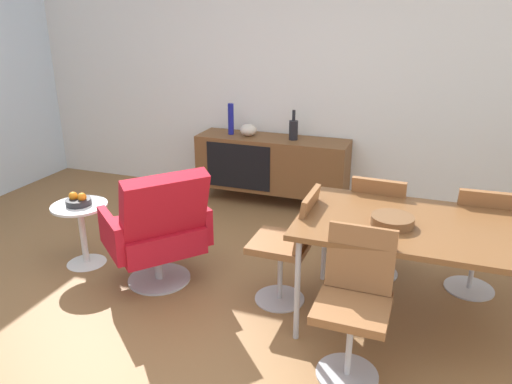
% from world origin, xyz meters
% --- Properties ---
extents(ground_plane, '(8.32, 8.32, 0.00)m').
position_xyz_m(ground_plane, '(0.00, 0.00, 0.00)').
color(ground_plane, olive).
extents(wall_back, '(6.80, 0.12, 2.80)m').
position_xyz_m(wall_back, '(0.00, 2.60, 1.40)').
color(wall_back, white).
rests_on(wall_back, ground_plane).
extents(sideboard, '(1.60, 0.45, 0.72)m').
position_xyz_m(sideboard, '(-0.21, 2.30, 0.44)').
color(sideboard, brown).
rests_on(sideboard, ground_plane).
extents(vase_cobalt, '(0.09, 0.09, 0.31)m').
position_xyz_m(vase_cobalt, '(0.02, 2.30, 0.83)').
color(vase_cobalt, black).
rests_on(vase_cobalt, sideboard).
extents(vase_sculptural_dark, '(0.18, 0.18, 0.12)m').
position_xyz_m(vase_sculptural_dark, '(-0.47, 2.30, 0.78)').
color(vase_sculptural_dark, beige).
rests_on(vase_sculptural_dark, sideboard).
extents(vase_ceramic_small, '(0.06, 0.06, 0.33)m').
position_xyz_m(vase_ceramic_small, '(-0.67, 2.30, 0.88)').
color(vase_ceramic_small, navy).
rests_on(vase_ceramic_small, sideboard).
extents(dining_table, '(1.60, 0.90, 0.74)m').
position_xyz_m(dining_table, '(1.40, 0.50, 0.70)').
color(dining_table, brown).
rests_on(dining_table, ground_plane).
extents(wooden_bowl_on_table, '(0.26, 0.26, 0.06)m').
position_xyz_m(wooden_bowl_on_table, '(1.18, 0.41, 0.77)').
color(wooden_bowl_on_table, brown).
rests_on(wooden_bowl_on_table, dining_table).
extents(dining_chair_back_left, '(0.42, 0.44, 0.86)m').
position_xyz_m(dining_chair_back_left, '(1.05, 1.06, 0.47)').
color(dining_chair_back_left, brown).
rests_on(dining_chair_back_left, ground_plane).
extents(dining_chair_front_left, '(0.41, 0.43, 0.86)m').
position_xyz_m(dining_chair_front_left, '(1.05, -0.06, 0.47)').
color(dining_chair_front_left, brown).
rests_on(dining_chair_front_left, ground_plane).
extents(dining_chair_back_right, '(0.41, 0.44, 0.86)m').
position_xyz_m(dining_chair_back_right, '(1.75, 1.06, 0.47)').
color(dining_chair_back_right, brown).
rests_on(dining_chair_back_right, ground_plane).
extents(dining_chair_near_window, '(0.43, 0.40, 0.86)m').
position_xyz_m(dining_chair_near_window, '(0.51, 0.50, 0.47)').
color(dining_chair_near_window, brown).
rests_on(dining_chair_near_window, ground_plane).
extents(lounge_chair_red, '(0.90, 0.91, 0.95)m').
position_xyz_m(lounge_chair_red, '(-0.46, 0.40, 0.47)').
color(lounge_chair_red, red).
rests_on(lounge_chair_red, ground_plane).
extents(side_table_round, '(0.44, 0.44, 0.52)m').
position_xyz_m(side_table_round, '(-1.22, 0.47, 0.32)').
color(side_table_round, white).
rests_on(side_table_round, ground_plane).
extents(fruit_bowl, '(0.20, 0.20, 0.11)m').
position_xyz_m(fruit_bowl, '(-1.22, 0.47, 0.56)').
color(fruit_bowl, '#262628').
rests_on(fruit_bowl, side_table_round).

